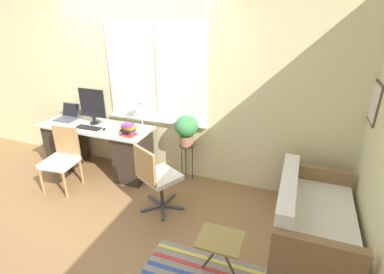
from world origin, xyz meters
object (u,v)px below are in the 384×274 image
Objects in this scene: potted_plant at (186,128)px; laptop at (67,116)px; desk_lamp at (141,104)px; couch_loveseat at (310,223)px; mouse at (104,129)px; folding_stool at (220,242)px; office_chair_swivel at (156,176)px; keyboard at (89,128)px; monitor at (92,105)px; desk_chair_wooden at (62,157)px; book_stack at (128,130)px; plant_stand at (187,150)px.

laptop is at bearing -175.62° from potted_plant.
desk_lamp is 0.34× the size of couch_loveseat.
mouse is 2.37m from folding_stool.
desk_lamp is at bearing 137.95° from folding_stool.
mouse is at bearing 2.83° from office_chair_swivel.
potted_plant is at bearing 4.38° from laptop.
desk_lamp is at bearing 25.11° from mouse.
keyboard is 0.87× the size of folding_stool.
couch_loveseat is (2.33, -0.69, -0.83)m from desk_lamp.
desk_chair_wooden is at bearing -101.68° from monitor.
book_stack is at bearing -152.87° from potted_plant.
mouse is 1.18m from office_chair_swivel.
book_stack is 1.00m from desk_chair_wooden.
potted_plant is 0.97× the size of folding_stool.
mouse reaches higher than keyboard.
book_stack is (0.67, -0.01, 0.07)m from keyboard.
desk_lamp reaches higher than keyboard.
plant_stand is at bearing -68.02° from office_chair_swivel.
desk_lamp is at bearing 2.03° from laptop.
desk_chair_wooden is at bearing 26.16° from office_chair_swivel.
desk_lamp is 0.71m from potted_plant.
laptop is at bearing 159.76° from keyboard.
laptop is at bearing 154.56° from folding_stool.
desk_chair_wooden is at bearing -153.26° from plant_stand.
desk_chair_wooden is 0.62× the size of couch_loveseat.
mouse is 0.07× the size of office_chair_swivel.
desk_chair_wooden is 2.03× the size of potted_plant.
monitor is 0.62× the size of desk_chair_wooden.
office_chair_swivel reaches higher than desk_chair_wooden.
monitor is 1.52m from plant_stand.
couch_loveseat reaches higher than plant_stand.
laptop is 0.36× the size of desk_chair_wooden.
couch_loveseat is at bearing -16.60° from desk_lamp.
couch_loveseat is at bearing -9.38° from mouse.
laptop is at bearing 167.07° from mouse.
keyboard reaches higher than couch_loveseat.
keyboard reaches higher than plant_stand.
desk_chair_wooden is 2.55m from folding_stool.
plant_stand is 0.33m from potted_plant.
potted_plant reaches higher than laptop.
mouse is 1.17m from potted_plant.
desk_lamp reaches higher than plant_stand.
couch_loveseat is 1.06m from folding_stool.
office_chair_swivel is at bearing 90.40° from couch_loveseat.
plant_stand is at bearing 64.88° from couch_loveseat.
desk_chair_wooden reaches higher than folding_stool.
monitor is 0.59× the size of office_chair_swivel.
couch_loveseat is 3.18× the size of folding_stool.
book_stack is (1.21, -0.21, 0.03)m from laptop.
desk_chair_wooden is at bearing 163.67° from folding_stool.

